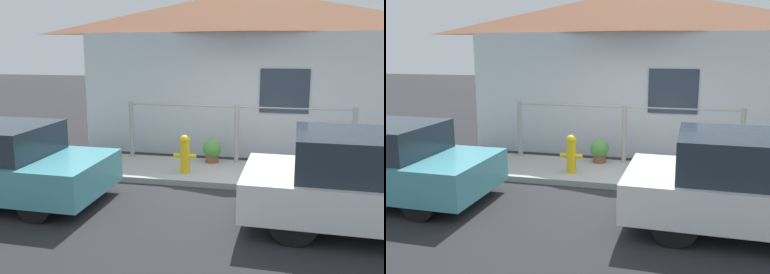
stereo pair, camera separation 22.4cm
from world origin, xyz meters
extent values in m
plane|color=#262628|center=(0.00, 0.00, 0.00)|extent=(60.00, 60.00, 0.00)
cube|color=#9E9E99|center=(0.00, 0.86, 0.06)|extent=(24.00, 1.72, 0.12)
cube|color=silver|center=(0.00, 2.46, 1.46)|extent=(7.78, 0.12, 2.93)
cube|color=#2D3847|center=(0.97, 2.39, 1.61)|extent=(1.10, 0.04, 1.00)
pyramid|color=#A36647|center=(0.00, 3.50, 3.46)|extent=(8.18, 2.20, 1.06)
cylinder|color=#999993|center=(-2.40, 1.57, 0.75)|extent=(0.10, 0.10, 1.26)
cylinder|color=#999993|center=(0.00, 1.57, 0.75)|extent=(0.10, 0.10, 1.26)
cylinder|color=#999993|center=(2.40, 1.57, 0.75)|extent=(0.10, 0.10, 1.26)
cylinder|color=#999993|center=(0.00, 1.57, 1.33)|extent=(4.80, 0.03, 0.03)
cube|color=teal|center=(-3.73, -1.30, 0.50)|extent=(3.77, 1.84, 0.58)
cylinder|color=black|center=(-2.56, -0.56, 0.28)|extent=(0.57, 0.21, 0.57)
cylinder|color=black|center=(-2.59, -2.08, 0.28)|extent=(0.57, 0.21, 0.57)
cube|color=white|center=(2.41, -1.30, 0.53)|extent=(3.99, 1.88, 0.57)
cube|color=#232D38|center=(2.25, -1.30, 1.11)|extent=(2.21, 1.63, 0.59)
cylinder|color=black|center=(1.21, -0.50, 0.32)|extent=(0.65, 0.22, 0.65)
cylinder|color=black|center=(1.17, -2.04, 0.32)|extent=(0.65, 0.22, 0.65)
cylinder|color=yellow|center=(-0.91, 0.54, 0.43)|extent=(0.19, 0.19, 0.63)
sphere|color=yellow|center=(-0.91, 0.54, 0.78)|extent=(0.20, 0.20, 0.20)
cylinder|color=yellow|center=(-1.05, 0.54, 0.46)|extent=(0.17, 0.09, 0.09)
cylinder|color=yellow|center=(-0.77, 0.54, 0.46)|extent=(0.17, 0.09, 0.09)
cylinder|color=brown|center=(-0.51, 1.43, 0.19)|extent=(0.28, 0.28, 0.16)
sphere|color=#4C8E3D|center=(-0.51, 1.43, 0.42)|extent=(0.40, 0.40, 0.40)
camera|label=1|loc=(0.98, -7.49, 2.57)|focal=40.00mm
camera|label=2|loc=(1.20, -7.44, 2.57)|focal=40.00mm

